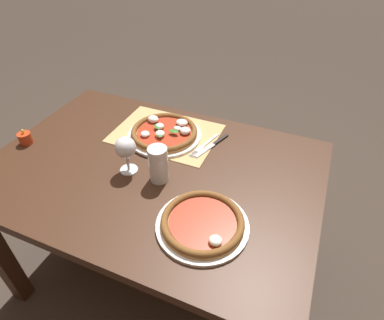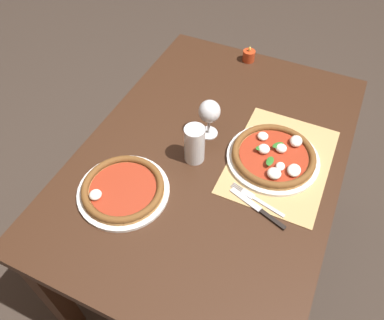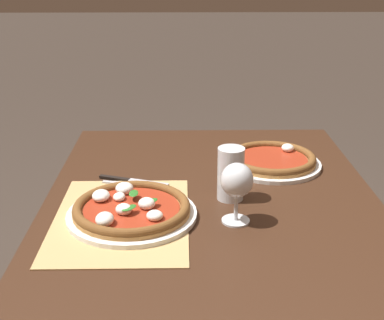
{
  "view_description": "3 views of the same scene",
  "coord_description": "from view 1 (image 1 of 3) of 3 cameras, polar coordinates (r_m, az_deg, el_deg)",
  "views": [
    {
      "loc": [
        -0.53,
        0.83,
        1.57
      ],
      "look_at": [
        -0.17,
        0.0,
        0.83
      ],
      "focal_mm": 30.0,
      "sensor_mm": 36.0,
      "label": 1
    },
    {
      "loc": [
        -0.85,
        -0.31,
        1.76
      ],
      "look_at": [
        -0.12,
        0.03,
        0.8
      ],
      "focal_mm": 35.0,
      "sensor_mm": 36.0,
      "label": 2
    },
    {
      "loc": [
        1.25,
        -0.08,
        1.37
      ],
      "look_at": [
        -0.15,
        -0.05,
        0.82
      ],
      "focal_mm": 50.0,
      "sensor_mm": 36.0,
      "label": 3
    }
  ],
  "objects": [
    {
      "name": "ground_plane",
      "position": [
        1.85,
        -5.23,
        -18.95
      ],
      "size": [
        24.0,
        24.0,
        0.0
      ],
      "primitive_type": "plane",
      "color": "#382D26"
    },
    {
      "name": "dining_table",
      "position": [
        1.36,
        -6.79,
        -4.59
      ],
      "size": [
        1.31,
        0.91,
        0.74
      ],
      "color": "#382114",
      "rests_on": "ground"
    },
    {
      "name": "paper_placemat",
      "position": [
        1.47,
        -4.64,
        4.77
      ],
      "size": [
        0.46,
        0.34,
        0.0
      ],
      "primitive_type": "cube",
      "color": "tan",
      "rests_on": "dining_table"
    },
    {
      "name": "pizza_near",
      "position": [
        1.44,
        -4.91,
        4.91
      ],
      "size": [
        0.33,
        0.33,
        0.05
      ],
      "color": "silver",
      "rests_on": "paper_placemat"
    },
    {
      "name": "pizza_far",
      "position": [
        1.05,
        1.89,
        -11.15
      ],
      "size": [
        0.31,
        0.31,
        0.05
      ],
      "color": "silver",
      "rests_on": "dining_table"
    },
    {
      "name": "wine_glass",
      "position": [
        1.22,
        -11.72,
        1.94
      ],
      "size": [
        0.08,
        0.08,
        0.16
      ],
      "color": "silver",
      "rests_on": "dining_table"
    },
    {
      "name": "pint_glass",
      "position": [
        1.19,
        -5.99,
        -0.87
      ],
      "size": [
        0.07,
        0.07,
        0.15
      ],
      "color": "silver",
      "rests_on": "dining_table"
    },
    {
      "name": "fork",
      "position": [
        1.39,
        2.21,
        2.65
      ],
      "size": [
        0.07,
        0.2,
        0.0
      ],
      "color": "#B7B7BC",
      "rests_on": "paper_placemat"
    },
    {
      "name": "knife",
      "position": [
        1.39,
        3.53,
        2.6
      ],
      "size": [
        0.09,
        0.21,
        0.01
      ],
      "color": "black",
      "rests_on": "paper_placemat"
    },
    {
      "name": "votive_candle",
      "position": [
        1.57,
        -27.51,
        3.4
      ],
      "size": [
        0.06,
        0.06,
        0.07
      ],
      "color": "#B23819",
      "rests_on": "dining_table"
    }
  ]
}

